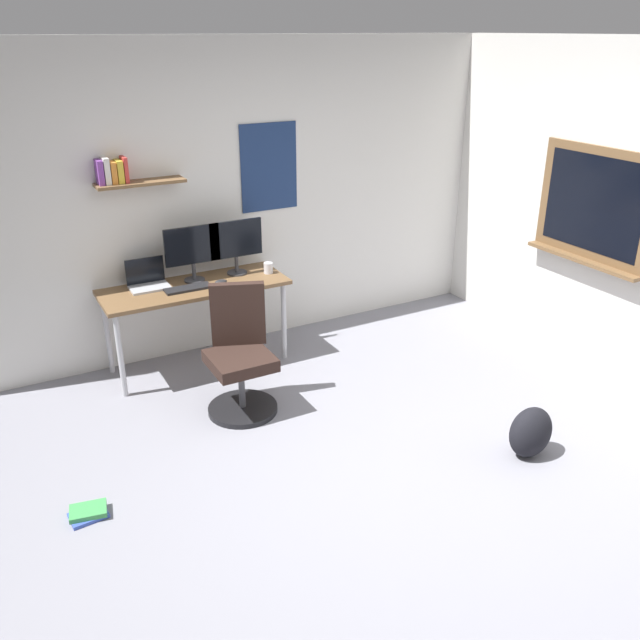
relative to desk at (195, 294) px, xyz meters
name	(u,v)px	position (x,y,z in m)	size (l,w,h in m)	color
ground_plane	(391,478)	(0.55, -2.09, -0.65)	(5.20, 5.20, 0.00)	gray
wall_back	(236,198)	(0.54, 0.36, 0.65)	(5.00, 0.30, 2.60)	silver
desk	(195,294)	(0.00, 0.00, 0.00)	(1.50, 0.56, 0.73)	brown
office_chair	(240,359)	(0.05, -0.82, -0.24)	(0.53, 0.55, 0.95)	black
laptop	(148,281)	(-0.34, 0.14, 0.13)	(0.31, 0.21, 0.23)	#ADAFB5
monitor_primary	(193,250)	(0.04, 0.09, 0.35)	(0.46, 0.17, 0.46)	#38383D
monitor_secondary	(236,243)	(0.41, 0.09, 0.35)	(0.46, 0.17, 0.46)	#38383D
keyboard	(188,288)	(-0.08, -0.07, 0.09)	(0.37, 0.13, 0.02)	black
computer_mouse	(221,282)	(0.20, -0.07, 0.09)	(0.10, 0.06, 0.03)	#262628
coffee_mug	(268,268)	(0.65, -0.02, 0.12)	(0.08, 0.08, 0.09)	silver
backpack	(531,432)	(1.50, -2.32, -0.47)	(0.32, 0.22, 0.36)	black
book_stack_on_floor	(88,513)	(-1.23, -1.54, -0.62)	(0.23, 0.19, 0.05)	#3851B2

